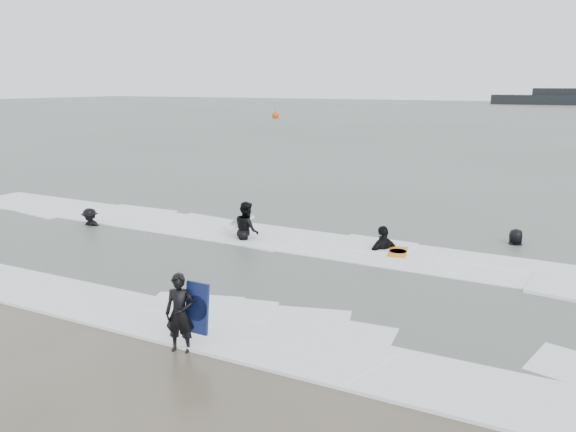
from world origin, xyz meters
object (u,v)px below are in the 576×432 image
at_px(buoy, 275,115).
at_px(surfer_breaker, 91,227).
at_px(surfer_right_far, 515,246).
at_px(surfer_centre, 182,350).
at_px(vessel_horizon, 555,99).
at_px(surfer_wading, 247,242).
at_px(surfer_right_near, 383,252).

bearing_deg(buoy, surfer_breaker, -66.93).
xyz_separation_m(surfer_right_far, buoy, (-37.99, 53.49, 0.42)).
height_order(surfer_centre, vessel_horizon, vessel_horizon).
bearing_deg(surfer_right_far, vessel_horizon, -103.52).
relative_size(surfer_right_far, vessel_horizon, 0.06).
height_order(surfer_wading, surfer_right_far, surfer_wading).
bearing_deg(surfer_breaker, surfer_centre, -42.45).
xyz_separation_m(surfer_centre, vessel_horizon, (-0.49, 138.73, 1.41)).
distance_m(surfer_breaker, surfer_right_far, 14.03).
distance_m(surfer_breaker, buoy, 62.93).
relative_size(surfer_centre, surfer_right_near, 0.78).
relative_size(surfer_right_near, buoy, 1.18).
bearing_deg(buoy, surfer_right_near, -58.28).
height_order(surfer_centre, surfer_wading, surfer_wading).
bearing_deg(surfer_centre, surfer_right_near, 61.06).
height_order(surfer_breaker, vessel_horizon, vessel_horizon).
height_order(surfer_right_far, buoy, buoy).
xyz_separation_m(surfer_breaker, vessel_horizon, (8.11, 132.83, 1.41)).
distance_m(surfer_wading, vessel_horizon, 131.86).
xyz_separation_m(surfer_centre, surfer_right_far, (4.73, 10.31, 0.00)).
xyz_separation_m(surfer_centre, surfer_right_near, (1.33, 7.83, 0.00)).
bearing_deg(surfer_breaker, buoy, 105.11).
bearing_deg(surfer_centre, buoy, 98.22).
height_order(surfer_breaker, surfer_right_near, surfer_right_near).
distance_m(surfer_centre, surfer_breaker, 10.43).
relative_size(surfer_breaker, vessel_horizon, 0.05).
distance_m(surfer_breaker, surfer_right_near, 10.11).
relative_size(surfer_centre, surfer_breaker, 1.00).
bearing_deg(surfer_right_near, buoy, -116.57).
relative_size(surfer_centre, surfer_wading, 0.83).
bearing_deg(surfer_breaker, surfer_right_far, 10.31).
height_order(surfer_centre, surfer_right_far, surfer_right_far).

